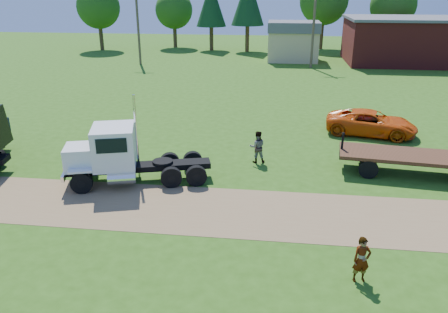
# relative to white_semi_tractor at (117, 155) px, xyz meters

# --- Properties ---
(ground) EXTENTS (140.00, 140.00, 0.00)m
(ground) POSITION_rel_white_semi_tractor_xyz_m (4.92, -2.20, -1.39)
(ground) COLOR #2B5212
(ground) RESTS_ON ground
(dirt_track) EXTENTS (120.00, 4.20, 0.01)m
(dirt_track) POSITION_rel_white_semi_tractor_xyz_m (4.92, -2.20, -1.38)
(dirt_track) COLOR brown
(dirt_track) RESTS_ON ground
(white_semi_tractor) EXTENTS (6.88, 3.84, 4.07)m
(white_semi_tractor) POSITION_rel_white_semi_tractor_xyz_m (0.00, 0.00, 0.00)
(white_semi_tractor) COLOR black
(white_semi_tractor) RESTS_ON ground
(orange_pickup) EXTENTS (5.86, 3.66, 1.51)m
(orange_pickup) POSITION_rel_white_semi_tractor_xyz_m (13.15, 8.85, -0.63)
(orange_pickup) COLOR #D74E0A
(orange_pickup) RESTS_ON ground
(flatbed_trailer) EXTENTS (7.57, 3.04, 1.89)m
(flatbed_trailer) POSITION_rel_white_semi_tractor_xyz_m (14.18, 2.66, -0.58)
(flatbed_trailer) COLOR #362411
(flatbed_trailer) RESTS_ON ground
(spectator_a) EXTENTS (0.63, 0.48, 1.54)m
(spectator_a) POSITION_rel_white_semi_tractor_xyz_m (10.08, -6.23, -0.62)
(spectator_a) COLOR #999999
(spectator_a) RESTS_ON ground
(spectator_b) EXTENTS (0.93, 0.77, 1.71)m
(spectator_b) POSITION_rel_white_semi_tractor_xyz_m (6.35, 3.33, -0.53)
(spectator_b) COLOR #999999
(spectator_b) RESTS_ON ground
(brick_building) EXTENTS (15.40, 10.40, 5.30)m
(brick_building) POSITION_rel_white_semi_tractor_xyz_m (22.92, 37.80, 1.27)
(brick_building) COLOR maroon
(brick_building) RESTS_ON ground
(tan_shed) EXTENTS (6.20, 5.40, 4.70)m
(tan_shed) POSITION_rel_white_semi_tractor_xyz_m (8.92, 37.80, 1.03)
(tan_shed) COLOR tan
(tan_shed) RESTS_ON ground
(utility_poles) EXTENTS (42.20, 0.28, 9.00)m
(utility_poles) POSITION_rel_white_semi_tractor_xyz_m (10.92, 32.80, 3.32)
(utility_poles) COLOR #483728
(utility_poles) RESTS_ON ground
(tree_row) EXTENTS (58.74, 12.98, 10.37)m
(tree_row) POSITION_rel_white_semi_tractor_xyz_m (10.19, 46.61, 5.02)
(tree_row) COLOR #3A2A17
(tree_row) RESTS_ON ground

